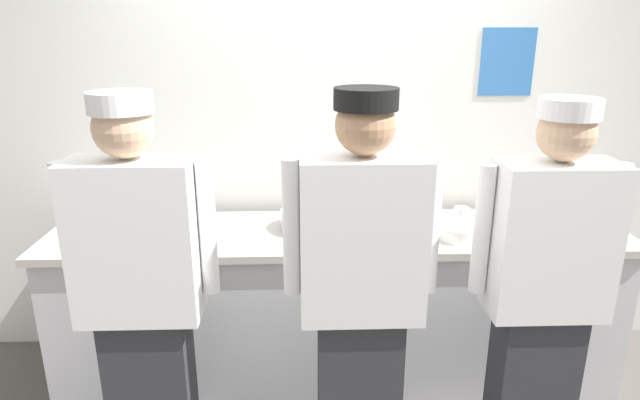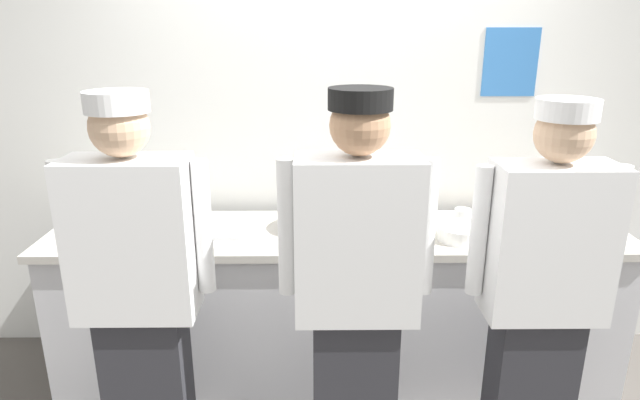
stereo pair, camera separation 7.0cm
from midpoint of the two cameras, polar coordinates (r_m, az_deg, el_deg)
name	(u,v)px [view 1 (the left image)]	position (r m, az deg, el deg)	size (l,w,h in m)	color
wall_back	(334,126)	(3.23, 0.81, 7.82)	(4.84, 0.11, 2.78)	silver
prep_counter	(337,305)	(3.10, 1.15, -11.01)	(3.09, 0.66, 0.90)	silver
chef_near_left	(142,292)	(2.35, -19.11, -9.16)	(0.62, 0.24, 1.73)	#2D2D33
chef_center	(361,291)	(2.21, 3.43, -9.55)	(0.62, 0.24, 1.74)	#2D2D33
chef_far_right	(544,290)	(2.45, 21.76, -8.75)	(0.61, 0.24, 1.70)	#2D2D33
plate_stack_front	(516,229)	(3.02, 19.36, -2.88)	(0.19, 0.19, 0.06)	white
plate_stack_rear	(460,231)	(2.88, 13.90, -3.23)	(0.24, 0.24, 0.07)	white
mixing_bowl_steel	(311,219)	(2.92, -1.62, -2.06)	(0.33, 0.33, 0.11)	#B7BABF
sheet_tray	(194,230)	(2.97, -13.77, -3.12)	(0.50, 0.31, 0.02)	#B7BABF
squeeze_bottle_primary	(122,208)	(3.16, -20.71, -0.80)	(0.05, 0.05, 0.21)	#E5E066
squeeze_bottle_secondary	(492,206)	(3.15, 17.01, -0.65)	(0.06, 0.06, 0.19)	orange
squeeze_bottle_spare	(376,217)	(2.88, 5.23, -1.75)	(0.06, 0.06, 0.18)	#E5E066
ramekin_red_sauce	(586,236)	(3.08, 25.63, -3.43)	(0.10, 0.10, 0.04)	white
ramekin_yellow_sauce	(128,237)	(2.94, -20.19, -3.68)	(0.10, 0.10, 0.04)	white
ramekin_green_sauce	(114,228)	(3.09, -21.51, -2.78)	(0.11, 0.11, 0.05)	white
deli_cup	(461,215)	(3.10, 14.04, -1.58)	(0.09, 0.09, 0.09)	white
chefs_knife	(533,219)	(3.28, 20.93, -1.89)	(0.27, 0.03, 0.02)	#B7BABF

